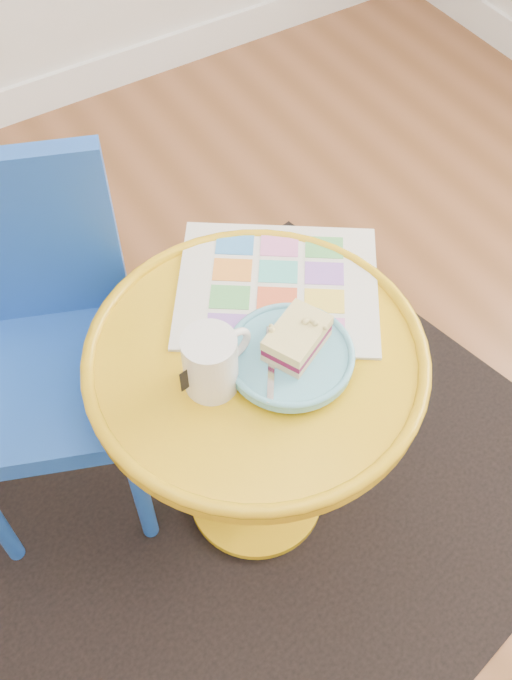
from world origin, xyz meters
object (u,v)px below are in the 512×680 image
chair (35,338)px  newspaper (278,286)px  plate (290,356)px  mug (211,361)px  side_table (256,404)px

chair → newspaper: chair is taller
plate → mug: bearing=164.7°
chair → mug: (0.20, -0.30, 0.14)m
newspaper → plate: (-0.07, -0.15, 0.02)m
side_table → chair: 0.41m
chair → mug: size_ratio=6.47×
side_table → mug: size_ratio=4.61×
chair → side_table: bearing=-23.8°
newspaper → mug: bearing=-114.9°
chair → plate: (0.32, -0.33, 0.10)m
plate → side_table: bearing=129.9°
side_table → newspaper: newspaper is taller
newspaper → plate: size_ratio=1.70×
newspaper → chair: bearing=-170.5°
chair → plate: 0.47m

